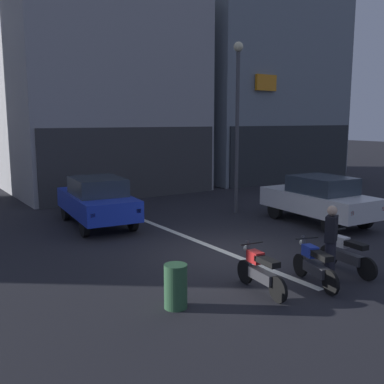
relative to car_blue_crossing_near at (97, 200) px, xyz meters
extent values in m
plane|color=#232328|center=(1.66, -5.08, -0.89)|extent=(120.00, 120.00, 0.00)
cube|color=silver|center=(1.66, 0.92, -0.88)|extent=(0.20, 18.00, 0.01)
cube|color=#9E9EA3|center=(3.40, 7.62, 4.22)|extent=(8.88, 7.32, 10.20)
cube|color=#373739|center=(3.40, 3.91, 0.71)|extent=(8.53, 0.10, 3.20)
cube|color=gray|center=(13.50, 7.62, 8.79)|extent=(9.78, 7.43, 19.35)
cube|color=#292C30|center=(13.50, 3.86, 0.71)|extent=(9.39, 0.10, 3.20)
cube|color=orange|center=(11.11, 3.79, 4.57)|extent=(1.38, 0.16, 0.83)
cylinder|color=black|center=(-0.63, 1.41, -0.57)|extent=(0.25, 0.66, 0.64)
cylinder|color=black|center=(0.91, 1.25, -0.57)|extent=(0.25, 0.66, 0.64)
cylinder|color=black|center=(-0.90, -1.17, -0.57)|extent=(0.25, 0.66, 0.64)
cylinder|color=black|center=(0.64, -1.34, -0.57)|extent=(0.25, 0.66, 0.64)
cube|color=#1E38BF|center=(0.00, 0.04, -0.14)|extent=(2.18, 4.26, 0.66)
cube|color=#2D3842|center=(-0.01, -0.11, 0.47)|extent=(1.75, 2.12, 0.56)
cube|color=red|center=(-0.91, -1.90, -0.09)|extent=(0.15, 0.07, 0.12)
cube|color=red|center=(0.49, -2.04, -0.09)|extent=(0.15, 0.07, 0.12)
cylinder|color=black|center=(5.70, -2.59, -0.57)|extent=(0.23, 0.65, 0.64)
cylinder|color=black|center=(7.25, -2.70, -0.57)|extent=(0.23, 0.65, 0.64)
cylinder|color=black|center=(5.52, -5.18, -0.57)|extent=(0.23, 0.65, 0.64)
cylinder|color=black|center=(7.06, -5.29, -0.57)|extent=(0.23, 0.65, 0.64)
cube|color=silver|center=(6.38, -3.94, -0.14)|extent=(2.05, 4.22, 0.66)
cube|color=#2D3842|center=(6.37, -4.09, 0.47)|extent=(1.69, 2.07, 0.56)
cube|color=red|center=(5.53, -5.90, -0.09)|extent=(0.14, 0.07, 0.12)
cube|color=red|center=(6.94, -6.01, -0.09)|extent=(0.14, 0.07, 0.12)
cylinder|color=#47474C|center=(5.22, -0.97, 2.10)|extent=(0.14, 0.14, 5.96)
sphere|color=beige|center=(5.22, -0.97, 5.26)|extent=(0.36, 0.36, 0.36)
cylinder|color=black|center=(0.59, -6.87, -0.63)|extent=(0.14, 0.52, 0.52)
cylinder|color=black|center=(0.44, -8.01, -0.63)|extent=(0.14, 0.52, 0.52)
cube|color=#38383D|center=(0.51, -7.49, -0.52)|extent=(0.29, 0.76, 0.22)
cube|color=black|center=(0.49, -7.64, -0.17)|extent=(0.29, 0.62, 0.12)
cube|color=red|center=(0.54, -7.23, -0.19)|extent=(0.26, 0.38, 0.24)
cylinder|color=#4C4C51|center=(0.57, -7.02, -0.25)|extent=(0.10, 0.24, 0.70)
cylinder|color=black|center=(0.56, -7.10, 0.07)|extent=(0.55, 0.11, 0.04)
sphere|color=silver|center=(0.59, -6.89, -0.09)|extent=(0.12, 0.12, 0.12)
cylinder|color=black|center=(1.92, -7.24, -0.63)|extent=(0.21, 0.52, 0.52)
cylinder|color=black|center=(1.59, -8.34, -0.63)|extent=(0.21, 0.52, 0.52)
cube|color=#38383D|center=(1.74, -7.83, -0.52)|extent=(0.40, 0.76, 0.22)
cube|color=black|center=(1.70, -7.99, -0.17)|extent=(0.38, 0.64, 0.12)
cube|color=#233DB7|center=(1.81, -7.59, -0.19)|extent=(0.31, 0.41, 0.24)
cylinder|color=#4C4C51|center=(1.88, -7.38, -0.25)|extent=(0.13, 0.25, 0.70)
cylinder|color=black|center=(1.85, -7.46, 0.07)|extent=(0.54, 0.19, 0.04)
sphere|color=silver|center=(1.91, -7.26, -0.09)|extent=(0.12, 0.12, 0.12)
cylinder|color=black|center=(3.05, -7.10, -0.63)|extent=(0.12, 0.52, 0.52)
cylinder|color=black|center=(2.94, -8.25, -0.63)|extent=(0.12, 0.52, 0.52)
cube|color=#38383D|center=(2.99, -7.73, -0.52)|extent=(0.27, 0.75, 0.22)
cube|color=black|center=(2.98, -7.88, -0.17)|extent=(0.28, 0.62, 0.12)
cube|color=silver|center=(3.01, -7.47, -0.19)|extent=(0.25, 0.38, 0.24)
cylinder|color=#4C4C51|center=(3.04, -7.25, -0.25)|extent=(0.09, 0.24, 0.70)
cylinder|color=black|center=(3.03, -7.33, 0.07)|extent=(0.55, 0.09, 0.04)
sphere|color=silver|center=(3.05, -7.13, -0.09)|extent=(0.12, 0.12, 0.12)
cylinder|color=#23232D|center=(2.33, -7.71, -0.46)|extent=(0.24, 0.24, 0.86)
cube|color=black|center=(2.33, -7.71, 0.26)|extent=(0.42, 0.36, 0.58)
sphere|color=beige|center=(2.33, -7.71, 0.67)|extent=(0.22, 0.22, 0.22)
cylinder|color=#2D5938|center=(-1.34, -7.11, -0.46)|extent=(0.44, 0.44, 0.85)
camera|label=1|loc=(-5.54, -13.87, 2.63)|focal=41.52mm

